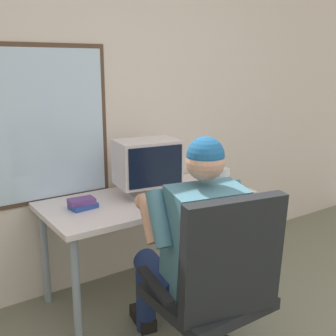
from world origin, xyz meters
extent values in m
cube|color=beige|center=(0.00, 2.25, 1.27)|extent=(5.93, 0.06, 2.54)
cube|color=#4C3828|center=(-0.57, 2.21, 1.21)|extent=(1.18, 0.01, 1.04)
cube|color=silver|center=(-0.57, 2.21, 1.21)|extent=(1.12, 0.02, 0.98)
cylinder|color=gray|center=(-0.50, 1.58, 0.34)|extent=(0.05, 0.05, 0.68)
cylinder|color=gray|center=(0.80, 1.58, 0.34)|extent=(0.05, 0.05, 0.68)
cylinder|color=gray|center=(-0.50, 2.12, 0.34)|extent=(0.05, 0.05, 0.68)
cylinder|color=gray|center=(0.80, 2.12, 0.34)|extent=(0.05, 0.05, 0.68)
cube|color=silver|center=(0.15, 1.85, 0.70)|extent=(1.43, 0.67, 0.04)
cylinder|color=#3F3F44|center=(-0.03, 1.00, 0.22)|extent=(0.05, 0.05, 0.40)
cube|color=black|center=(-0.03, 1.00, 0.44)|extent=(0.53, 0.53, 0.06)
cube|color=black|center=(-0.07, 0.77, 0.75)|extent=(0.51, 0.19, 0.58)
cube|color=black|center=(0.25, 0.94, 0.57)|extent=(0.12, 0.37, 0.02)
cube|color=black|center=(-0.31, 1.05, 0.57)|extent=(0.12, 0.37, 0.02)
cylinder|color=navy|center=(0.17, 1.20, 0.47)|extent=(0.23, 0.44, 0.15)
cylinder|color=navy|center=(0.21, 1.41, 0.23)|extent=(0.12, 0.12, 0.47)
cube|color=black|center=(0.22, 1.47, 0.04)|extent=(0.14, 0.25, 0.08)
cylinder|color=navy|center=(-0.14, 1.26, 0.47)|extent=(0.23, 0.44, 0.15)
cylinder|color=navy|center=(-0.11, 1.47, 0.23)|extent=(0.12, 0.12, 0.47)
cube|color=black|center=(-0.09, 1.53, 0.04)|extent=(0.14, 0.25, 0.08)
cube|color=#417184|center=(-0.03, 1.03, 0.74)|extent=(0.43, 0.34, 0.57)
sphere|color=tan|center=(-0.03, 1.03, 1.15)|extent=(0.19, 0.19, 0.19)
sphere|color=#1D588F|center=(-0.03, 1.03, 1.18)|extent=(0.19, 0.19, 0.19)
cylinder|color=#417184|center=(0.20, 1.03, 0.87)|extent=(0.12, 0.20, 0.29)
cylinder|color=tan|center=(0.21, 1.12, 0.73)|extent=(0.10, 0.13, 0.27)
sphere|color=tan|center=(0.22, 1.16, 0.71)|extent=(0.09, 0.09, 0.09)
cylinder|color=#417184|center=(-0.23, 1.12, 0.87)|extent=(0.13, 0.23, 0.29)
cylinder|color=tan|center=(-0.21, 1.26, 0.82)|extent=(0.11, 0.22, 0.26)
sphere|color=tan|center=(-0.19, 1.34, 0.89)|extent=(0.09, 0.09, 0.09)
cube|color=beige|center=(0.16, 1.87, 0.73)|extent=(0.27, 0.23, 0.02)
cylinder|color=beige|center=(0.16, 1.87, 0.77)|extent=(0.04, 0.04, 0.07)
cube|color=silver|center=(0.16, 1.87, 0.95)|extent=(0.45, 0.34, 0.31)
cube|color=black|center=(0.14, 1.73, 0.95)|extent=(0.37, 0.06, 0.27)
cylinder|color=silver|center=(0.69, 1.68, 0.72)|extent=(0.07, 0.07, 0.00)
cylinder|color=silver|center=(0.69, 1.68, 0.76)|extent=(0.01, 0.01, 0.07)
cylinder|color=silver|center=(0.69, 1.68, 0.83)|extent=(0.08, 0.08, 0.08)
cylinder|color=#560B1D|center=(0.69, 1.68, 0.81)|extent=(0.08, 0.08, 0.04)
cube|color=#27479E|center=(-0.31, 1.88, 0.73)|extent=(0.18, 0.13, 0.03)
cube|color=#5E3A80|center=(-0.32, 1.88, 0.77)|extent=(0.17, 0.11, 0.03)
cube|color=blue|center=(0.50, 1.72, 0.72)|extent=(0.15, 0.13, 0.01)
camera|label=1|loc=(-1.28, -0.49, 1.60)|focal=44.63mm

